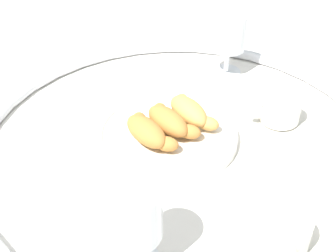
% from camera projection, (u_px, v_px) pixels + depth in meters
% --- Properties ---
extents(ground_plane, '(2.20, 2.20, 0.00)m').
position_uv_depth(ground_plane, '(180.00, 143.00, 0.85)').
color(ground_plane, silver).
extents(table_chrome_rim, '(0.76, 0.76, 0.02)m').
position_uv_depth(table_chrome_rim, '(180.00, 138.00, 0.84)').
color(table_chrome_rim, silver).
rests_on(table_chrome_rim, ground_plane).
extents(pastry_plate, '(0.26, 0.26, 0.02)m').
position_uv_depth(pastry_plate, '(168.00, 134.00, 0.85)').
color(pastry_plate, silver).
rests_on(pastry_plate, ground_plane).
extents(croissant_large, '(0.13, 0.10, 0.04)m').
position_uv_depth(croissant_large, '(148.00, 131.00, 0.81)').
color(croissant_large, '#BC7A38').
rests_on(croissant_large, pastry_plate).
extents(croissant_small, '(0.13, 0.10, 0.04)m').
position_uv_depth(croissant_small, '(169.00, 121.00, 0.84)').
color(croissant_small, '#BC7A38').
rests_on(croissant_small, pastry_plate).
extents(croissant_extra, '(0.12, 0.10, 0.04)m').
position_uv_depth(croissant_extra, '(190.00, 111.00, 0.86)').
color(croissant_extra, '#D6994C').
rests_on(croissant_extra, pastry_plate).
extents(coffee_cup_near, '(0.14, 0.14, 0.06)m').
position_uv_depth(coffee_cup_near, '(280.00, 112.00, 0.89)').
color(coffee_cup_near, silver).
rests_on(coffee_cup_near, ground_plane).
extents(coffee_cup_far, '(0.14, 0.14, 0.06)m').
position_uv_depth(coffee_cup_far, '(283.00, 234.00, 0.64)').
color(coffee_cup_far, silver).
rests_on(coffee_cup_far, ground_plane).
extents(juice_glass_left, '(0.08, 0.08, 0.14)m').
position_uv_depth(juice_glass_left, '(133.00, 215.00, 0.58)').
color(juice_glass_left, white).
rests_on(juice_glass_left, ground_plane).
extents(juice_glass_right, '(0.08, 0.08, 0.14)m').
position_uv_depth(juice_glass_right, '(229.00, 34.00, 1.00)').
color(juice_glass_right, white).
rests_on(juice_glass_right, ground_plane).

